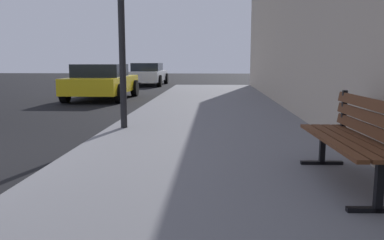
# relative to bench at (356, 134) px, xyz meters

# --- Properties ---
(sidewalk) EXTENTS (4.00, 32.00, 0.15)m
(sidewalk) POSITION_rel_bench_xyz_m (-1.39, 0.77, -0.59)
(sidewalk) COLOR slate
(sidewalk) RESTS_ON ground_plane
(bench) EXTENTS (0.55, 1.77, 0.89)m
(bench) POSITION_rel_bench_xyz_m (0.00, 0.00, 0.00)
(bench) COLOR brown
(bench) RESTS_ON sidewalk
(car_yellow) EXTENTS (2.06, 4.02, 1.27)m
(car_yellow) POSITION_rel_bench_xyz_m (-5.46, 10.18, -0.02)
(car_yellow) COLOR yellow
(car_yellow) RESTS_ON ground_plane
(car_white) EXTENTS (1.94, 4.59, 1.27)m
(car_white) POSITION_rel_bench_xyz_m (-5.21, 18.71, -0.02)
(car_white) COLOR white
(car_white) RESTS_ON ground_plane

